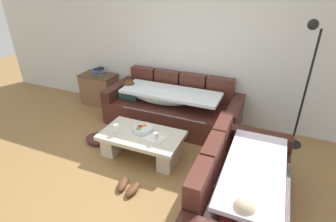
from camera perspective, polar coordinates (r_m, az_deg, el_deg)
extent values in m
plane|color=olive|center=(3.62, -6.75, -15.16)|extent=(14.00, 14.00, 0.00)
cube|color=silver|center=(4.77, 5.30, 14.07)|extent=(9.00, 0.10, 2.70)
cube|color=#4C241C|center=(4.74, 0.86, -0.68)|extent=(2.37, 0.92, 0.42)
cube|color=#4C241C|center=(5.17, -5.30, 7.00)|extent=(0.47, 0.16, 0.46)
cube|color=#4C241C|center=(4.96, -0.13, 6.24)|extent=(0.47, 0.16, 0.46)
cube|color=#4C241C|center=(4.80, 5.41, 5.38)|extent=(0.47, 0.16, 0.46)
cube|color=#4C241C|center=(4.69, 11.26, 4.40)|extent=(0.47, 0.16, 0.46)
cube|color=#3C1D16|center=(5.08, -10.65, 4.69)|extent=(0.18, 0.92, 0.20)
cube|color=#3C1D16|center=(4.35, 14.34, 0.30)|extent=(0.18, 0.92, 0.20)
cube|color=#2D6660|center=(4.95, -8.04, 3.73)|extent=(0.36, 0.28, 0.11)
sphere|color=tan|center=(4.86, -8.40, 5.28)|extent=(0.21, 0.21, 0.21)
sphere|color=#4C331E|center=(4.85, -8.42, 5.61)|extent=(0.20, 0.20, 0.20)
ellipsoid|color=silver|center=(4.62, -1.69, 3.35)|extent=(1.10, 0.44, 0.28)
cube|color=silver|center=(4.49, 0.56, 4.01)|extent=(1.70, 0.60, 0.05)
cube|color=silver|center=(4.38, -1.32, -2.93)|extent=(1.44, 0.04, 0.38)
cube|color=#4C241C|center=(3.21, 15.77, -17.96)|extent=(0.92, 1.87, 0.42)
cube|color=#4C241C|center=(2.58, 6.57, -16.73)|extent=(0.16, 0.47, 0.46)
cube|color=#4C241C|center=(2.95, 9.50, -10.33)|extent=(0.16, 0.47, 0.46)
cube|color=#4C241C|center=(3.36, 11.65, -5.41)|extent=(0.16, 0.47, 0.46)
cube|color=#3C1D16|center=(3.69, 18.40, -5.54)|extent=(0.92, 0.18, 0.20)
sphere|color=beige|center=(2.50, 16.11, -20.21)|extent=(0.21, 0.21, 0.21)
sphere|color=#CCB793|center=(2.48, 16.20, -19.74)|extent=(0.20, 0.20, 0.20)
ellipsoid|color=silver|center=(3.01, 17.72, -12.82)|extent=(0.44, 0.95, 0.28)
cube|color=silver|center=(2.91, 18.28, -11.92)|extent=(0.60, 1.39, 0.05)
cube|color=silver|center=(3.21, 23.99, -19.06)|extent=(0.04, 1.18, 0.38)
cube|color=beige|center=(3.88, -5.75, -5.35)|extent=(1.20, 0.68, 0.06)
cube|color=beige|center=(4.19, -11.21, -6.13)|extent=(0.20, 0.54, 0.32)
cube|color=beige|center=(3.82, 0.55, -9.23)|extent=(0.20, 0.54, 0.32)
cylinder|color=silver|center=(3.90, -5.45, -4.04)|extent=(0.28, 0.28, 0.07)
sphere|color=orange|center=(3.92, -5.20, -3.38)|extent=(0.08, 0.08, 0.08)
sphere|color=olive|center=(3.86, -6.44, -4.04)|extent=(0.08, 0.08, 0.08)
sphere|color=#B42227|center=(3.91, -6.13, -3.56)|extent=(0.08, 0.08, 0.08)
cylinder|color=silver|center=(3.90, -11.09, -4.99)|extent=(0.06, 0.06, 0.01)
cylinder|color=silver|center=(3.88, -11.14, -4.49)|extent=(0.01, 0.01, 0.07)
cylinder|color=silver|center=(3.84, -11.25, -3.47)|extent=(0.07, 0.07, 0.08)
cylinder|color=silver|center=(3.66, -2.62, -6.87)|extent=(0.06, 0.06, 0.01)
cylinder|color=silver|center=(3.63, -2.63, -6.34)|extent=(0.01, 0.01, 0.07)
cylinder|color=silver|center=(3.59, -2.66, -5.28)|extent=(0.07, 0.07, 0.08)
cube|color=white|center=(3.74, -2.92, -5.93)|extent=(0.31, 0.25, 0.01)
cube|color=brown|center=(5.71, -14.68, 4.54)|extent=(0.70, 0.42, 0.62)
cube|color=brown|center=(5.60, -15.06, 7.56)|extent=(0.72, 0.44, 0.02)
cube|color=#338C59|center=(5.55, -14.73, 7.76)|extent=(0.16, 0.18, 0.04)
cube|color=#72337F|center=(5.54, -14.82, 8.04)|extent=(0.17, 0.20, 0.02)
cube|color=#B76623|center=(5.55, -14.70, 8.31)|extent=(0.15, 0.19, 0.02)
cube|color=#2D569E|center=(5.53, -14.87, 8.55)|extent=(0.17, 0.23, 0.04)
cube|color=black|center=(5.53, -14.80, 8.91)|extent=(0.14, 0.20, 0.03)
cylinder|color=black|center=(4.74, 25.30, -6.40)|extent=(0.28, 0.28, 0.02)
cylinder|color=black|center=(4.35, 27.66, 3.69)|extent=(0.03, 0.03, 1.80)
sphere|color=black|center=(4.00, 29.01, 16.12)|extent=(0.14, 0.14, 0.14)
ellipsoid|color=#59331E|center=(3.56, -9.81, -15.32)|extent=(0.19, 0.29, 0.09)
ellipsoid|color=#59331E|center=(3.47, -7.66, -16.53)|extent=(0.14, 0.28, 0.09)
ellipsoid|color=#4C2323|center=(4.47, -15.12, -5.85)|extent=(0.44, 0.37, 0.12)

